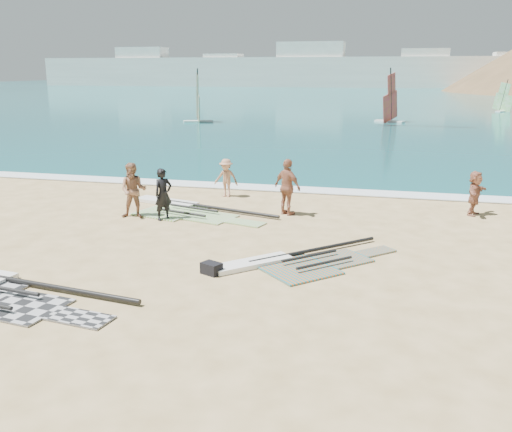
% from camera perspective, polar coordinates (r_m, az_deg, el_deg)
% --- Properties ---
extents(ground, '(300.00, 300.00, 0.00)m').
position_cam_1_polar(ground, '(12.65, -11.08, -8.40)').
color(ground, '#D6B37D').
rests_on(ground, ground).
extents(sea, '(300.00, 240.00, 0.06)m').
position_cam_1_polar(sea, '(142.66, 12.43, 12.20)').
color(sea, '#0B4C53').
rests_on(sea, ground).
extents(surf_line, '(300.00, 1.20, 0.04)m').
position_cam_1_polar(surf_line, '(23.86, 1.48, 2.72)').
color(surf_line, white).
rests_on(surf_line, ground).
extents(far_town, '(160.00, 8.00, 12.00)m').
position_cam_1_polar(far_town, '(161.84, 7.02, 14.25)').
color(far_town, white).
rests_on(far_town, ground).
extents(rig_green, '(5.90, 3.18, 0.20)m').
position_cam_1_polar(rig_green, '(20.38, -7.17, 0.72)').
color(rig_green, '#64B22B').
rests_on(rig_green, ground).
extents(rig_orange, '(4.54, 4.14, 0.20)m').
position_cam_1_polar(rig_orange, '(14.74, 3.86, -4.61)').
color(rig_orange, orange).
rests_on(rig_orange, ground).
extents(gear_bag_far, '(0.57, 0.50, 0.29)m').
position_cam_1_polar(gear_bag_far, '(14.01, -4.48, -5.24)').
color(gear_bag_far, black).
rests_on(gear_bag_far, ground).
extents(person_wetsuit, '(0.71, 0.75, 1.72)m').
position_cam_1_polar(person_wetsuit, '(19.01, -9.26, 2.14)').
color(person_wetsuit, black).
rests_on(person_wetsuit, ground).
extents(beachgoer_left, '(1.04, 0.89, 1.86)m').
position_cam_1_polar(beachgoer_left, '(19.49, -12.16, 2.51)').
color(beachgoer_left, '#9C6C50').
rests_on(beachgoer_left, ground).
extents(beachgoer_mid, '(1.01, 0.63, 1.50)m').
position_cam_1_polar(beachgoer_mid, '(22.27, -3.00, 3.82)').
color(beachgoer_mid, '#AD7A5C').
rests_on(beachgoer_mid, ground).
extents(beachgoer_back, '(1.21, 1.01, 1.93)m').
position_cam_1_polar(beachgoer_back, '(19.43, 3.17, 2.90)').
color(beachgoer_back, '#A2644A').
rests_on(beachgoer_back, ground).
extents(beachgoer_right, '(0.92, 1.49, 1.53)m').
position_cam_1_polar(beachgoer_right, '(20.81, 21.03, 2.15)').
color(beachgoer_right, '#9F6249').
rests_on(beachgoer_right, ground).
extents(windsurfer_left, '(2.80, 3.05, 4.98)m').
position_cam_1_polar(windsurfer_left, '(54.37, -5.83, 10.76)').
color(windsurfer_left, white).
rests_on(windsurfer_left, ground).
extents(windsurfer_centre, '(2.85, 3.14, 5.04)m').
position_cam_1_polar(windsurfer_centre, '(55.47, 13.28, 10.55)').
color(windsurfer_centre, white).
rests_on(windsurfer_centre, ground).
extents(windsurfer_right, '(2.05, 2.00, 3.75)m').
position_cam_1_polar(windsurfer_right, '(73.34, 23.48, 10.40)').
color(windsurfer_right, white).
rests_on(windsurfer_right, ground).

